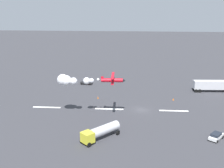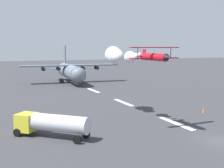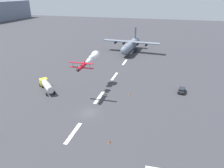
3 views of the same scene
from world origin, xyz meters
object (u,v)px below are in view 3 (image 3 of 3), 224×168
at_px(stunt_biplane_red, 93,58).
at_px(followme_car_yellow, 182,90).
at_px(cargo_transport_plane, 130,46).
at_px(traffic_cone_near, 109,141).
at_px(fuel_tanker_truck, 46,85).
at_px(traffic_cone_far, 130,94).

relative_size(stunt_biplane_red, followme_car_yellow, 3.91).
relative_size(cargo_transport_plane, traffic_cone_near, 40.39).
distance_m(fuel_tanker_truck, followme_car_yellow, 43.20).
distance_m(cargo_transport_plane, followme_car_yellow, 49.72).
xyz_separation_m(stunt_biplane_red, traffic_cone_near, (-27.68, -13.67, -9.20)).
distance_m(stunt_biplane_red, fuel_tanker_truck, 17.39).
height_order(cargo_transport_plane, traffic_cone_near, cargo_transport_plane).
bearing_deg(cargo_transport_plane, traffic_cone_far, -169.01).
height_order(fuel_tanker_truck, traffic_cone_near, fuel_tanker_truck).
distance_m(followme_car_yellow, traffic_cone_near, 33.01).
bearing_deg(followme_car_yellow, stunt_biplane_red, 93.14).
height_order(followme_car_yellow, traffic_cone_far, followme_car_yellow).
distance_m(fuel_tanker_truck, traffic_cone_near, 33.03).
xyz_separation_m(fuel_tanker_truck, traffic_cone_far, (3.84, -26.51, -1.37)).
distance_m(stunt_biplane_red, followme_car_yellow, 30.28).
bearing_deg(traffic_cone_near, traffic_cone_far, 0.61).
bearing_deg(followme_car_yellow, traffic_cone_far, 111.48).
relative_size(fuel_tanker_truck, traffic_cone_far, 11.47).
xyz_separation_m(fuel_tanker_truck, followme_car_yellow, (9.95, -42.02, -0.94)).
height_order(cargo_transport_plane, fuel_tanker_truck, cargo_transport_plane).
relative_size(stunt_biplane_red, fuel_tanker_truck, 2.05).
bearing_deg(traffic_cone_near, fuel_tanker_truck, 54.17).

